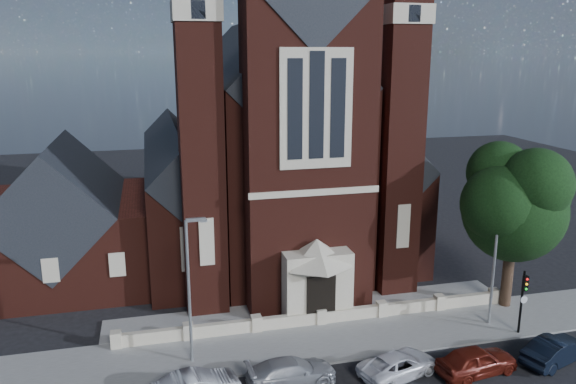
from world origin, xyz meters
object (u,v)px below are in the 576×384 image
object	(u,v)px
church	(265,149)
car_silver_b	(291,372)
street_lamp_left	(190,283)
car_navy	(556,350)
parish_hall	(62,226)
car_dark_red	(476,361)
street_tree	(519,205)
street_lamp_right	(496,254)
traffic_signal	(523,294)
car_white_suv	(398,365)

from	to	relation	value
church	car_silver_b	size ratio (longest dim) A/B	7.63
street_lamp_left	car_navy	bearing A→B (deg)	-13.93
parish_hall	car_dark_red	world-z (taller)	parish_hall
street_tree	street_lamp_right	size ratio (longest dim) A/B	1.32
traffic_signal	parish_hall	bearing A→B (deg)	150.02
street_lamp_left	car_dark_red	bearing A→B (deg)	-18.15
car_silver_b	street_lamp_left	bearing A→B (deg)	52.35
church	car_navy	xyz separation A→B (m)	(10.96, -23.62, -7.47)
street_lamp_right	car_dark_red	bearing A→B (deg)	-130.00
car_dark_red	parish_hall	bearing A→B (deg)	42.12
car_white_suv	traffic_signal	bearing A→B (deg)	-93.54
street_lamp_left	street_lamp_right	size ratio (longest dim) A/B	1.00
car_white_suv	street_tree	bearing A→B (deg)	-79.78
traffic_signal	church	bearing A→B (deg)	118.20
car_dark_red	car_white_suv	bearing A→B (deg)	70.25
street_lamp_left	car_silver_b	xyz separation A→B (m)	(4.60, -3.19, -3.93)
parish_hall	car_navy	size ratio (longest dim) A/B	2.81
parish_hall	street_lamp_right	xyz separation A→B (m)	(26.09, -14.00, 0.59)
street_lamp_left	car_dark_red	xyz separation A→B (m)	(14.12, -4.63, -3.85)
car_dark_red	street_tree	bearing A→B (deg)	-53.14
car_dark_red	car_navy	xyz separation A→B (m)	(4.75, -0.05, -0.03)
street_tree	car_dark_red	distance (m)	10.94
street_lamp_right	car_white_suv	distance (m)	9.59
car_silver_b	car_navy	distance (m)	14.34
street_lamp_right	car_silver_b	bearing A→B (deg)	-166.62
church	car_silver_b	distance (m)	23.60
car_white_suv	car_silver_b	bearing A→B (deg)	65.99
street_lamp_left	street_tree	bearing A→B (deg)	4.76
car_white_suv	car_navy	world-z (taller)	car_navy
street_lamp_right	car_navy	distance (m)	6.14
street_lamp_right	car_navy	size ratio (longest dim) A/B	1.86
parish_hall	street_tree	xyz separation A→B (m)	(28.60, -12.29, 2.95)
street_tree	car_silver_b	bearing A→B (deg)	-162.90
traffic_signal	car_silver_b	bearing A→B (deg)	-173.58
car_navy	church	bearing A→B (deg)	5.96
car_dark_red	traffic_signal	bearing A→B (deg)	-65.39
street_lamp_left	street_lamp_right	world-z (taller)	same
parish_hall	car_dark_red	bearing A→B (deg)	-39.99
street_lamp_left	car_white_suv	xyz separation A→B (m)	(10.14, -3.79, -3.99)
street_lamp_right	car_dark_red	distance (m)	7.17
church	street_lamp_left	distance (m)	20.84
car_navy	traffic_signal	bearing A→B (deg)	-19.70
car_dark_red	car_navy	bearing A→B (deg)	-98.51
parish_hall	car_dark_red	distance (m)	29.17
church	street_lamp_right	distance (m)	21.76
street_lamp_right	traffic_signal	bearing A→B (deg)	-59.99
parish_hall	car_navy	xyz separation A→B (m)	(26.96, -18.68, -3.30)
car_silver_b	car_dark_red	bearing A→B (deg)	-101.60
car_dark_red	car_navy	world-z (taller)	car_dark_red
car_silver_b	street_tree	bearing A→B (deg)	-75.87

